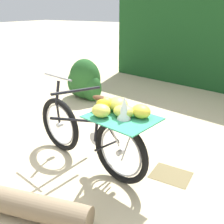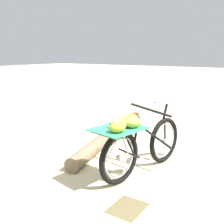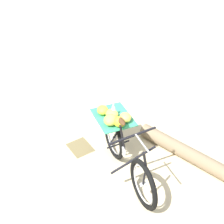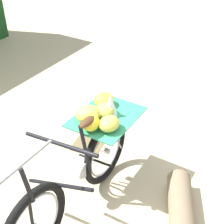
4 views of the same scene
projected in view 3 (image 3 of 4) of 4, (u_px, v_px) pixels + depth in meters
name	position (u px, v px, depth m)	size (l,w,h in m)	color
ground_plane	(123.00, 168.00, 4.75)	(60.00, 60.00, 0.00)	beige
bicycle	(123.00, 145.00, 4.41)	(1.80, 0.83, 1.03)	black
fallen_log	(195.00, 157.00, 4.77)	(0.24, 0.24, 2.12)	#7F6B51
leaf_litter_patch	(80.00, 147.00, 5.14)	(0.44, 0.36, 0.01)	olive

